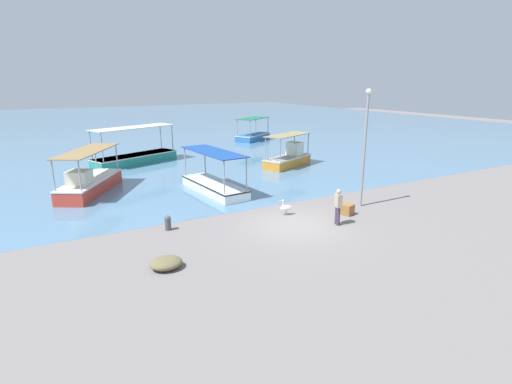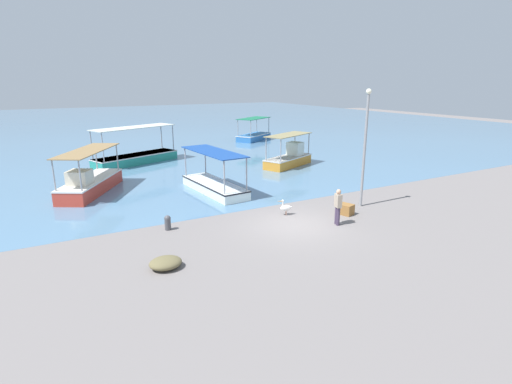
{
  "view_description": "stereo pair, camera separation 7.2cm",
  "coord_description": "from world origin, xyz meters",
  "px_view_note": "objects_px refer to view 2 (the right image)",
  "views": [
    {
      "loc": [
        -9.9,
        -14.23,
        6.42
      ],
      "look_at": [
        -0.38,
        2.87,
        0.94
      ],
      "focal_mm": 28.0,
      "sensor_mm": 36.0,
      "label": 1
    },
    {
      "loc": [
        -9.84,
        -14.26,
        6.42
      ],
      "look_at": [
        -0.38,
        2.87,
        0.94
      ],
      "focal_mm": 28.0,
      "sensor_mm": 36.0,
      "label": 2
    }
  ],
  "objects_px": {
    "cargo_crate": "(346,209)",
    "fishing_boat_outer": "(214,184)",
    "net_pile": "(166,263)",
    "pelican": "(286,208)",
    "fishing_boat_near_left": "(90,183)",
    "fishing_boat_near_right": "(254,136)",
    "fishing_boat_far_left": "(136,157)",
    "lamp_post": "(365,143)",
    "mooring_bollard": "(168,222)",
    "fisherman_standing": "(338,206)",
    "fishing_boat_far_right": "(289,158)"
  },
  "relations": [
    {
      "from": "fisherman_standing",
      "to": "cargo_crate",
      "type": "xyz_separation_m",
      "value": [
        1.34,
        0.93,
        -0.64
      ]
    },
    {
      "from": "fishing_boat_near_right",
      "to": "net_pile",
      "type": "xyz_separation_m",
      "value": [
        -17.79,
        -26.08,
        -0.3
      ]
    },
    {
      "from": "fishing_boat_outer",
      "to": "fishing_boat_far_right",
      "type": "bearing_deg",
      "value": 27.3
    },
    {
      "from": "fishing_boat_far_left",
      "to": "mooring_bollard",
      "type": "distance_m",
      "value": 15.83
    },
    {
      "from": "pelican",
      "to": "lamp_post",
      "type": "height_order",
      "value": "lamp_post"
    },
    {
      "from": "fishing_boat_near_left",
      "to": "fisherman_standing",
      "type": "xyz_separation_m",
      "value": [
        9.23,
        -11.21,
        0.27
      ]
    },
    {
      "from": "fishing_boat_near_right",
      "to": "fisherman_standing",
      "type": "xyz_separation_m",
      "value": [
        -9.57,
        -25.56,
        0.4
      ]
    },
    {
      "from": "fishing_boat_near_left",
      "to": "net_pile",
      "type": "distance_m",
      "value": 11.78
    },
    {
      "from": "mooring_bollard",
      "to": "fisherman_standing",
      "type": "xyz_separation_m",
      "value": [
        7.02,
        -3.13,
        0.55
      ]
    },
    {
      "from": "fishing_boat_far_left",
      "to": "fisherman_standing",
      "type": "height_order",
      "value": "fishing_boat_far_left"
    },
    {
      "from": "fishing_boat_outer",
      "to": "fisherman_standing",
      "type": "xyz_separation_m",
      "value": [
        2.73,
        -7.93,
        0.43
      ]
    },
    {
      "from": "fishing_boat_near_right",
      "to": "fishing_boat_near_left",
      "type": "bearing_deg",
      "value": -142.64
    },
    {
      "from": "fishing_boat_far_left",
      "to": "pelican",
      "type": "relative_size",
      "value": 8.9
    },
    {
      "from": "fishing_boat_far_left",
      "to": "fishing_boat_outer",
      "type": "height_order",
      "value": "fishing_boat_far_left"
    },
    {
      "from": "fishing_boat_far_right",
      "to": "mooring_bollard",
      "type": "distance_m",
      "value": 15.27
    },
    {
      "from": "fishing_boat_far_left",
      "to": "net_pile",
      "type": "distance_m",
      "value": 19.62
    },
    {
      "from": "fishing_boat_far_right",
      "to": "cargo_crate",
      "type": "bearing_deg",
      "value": -109.7
    },
    {
      "from": "pelican",
      "to": "fishing_boat_near_left",
      "type": "bearing_deg",
      "value": 131.59
    },
    {
      "from": "fishing_boat_near_right",
      "to": "pelican",
      "type": "distance_m",
      "value": 25.68
    },
    {
      "from": "fishing_boat_near_right",
      "to": "fisherman_standing",
      "type": "relative_size",
      "value": 2.94
    },
    {
      "from": "fishing_boat_far_left",
      "to": "fishing_boat_near_left",
      "type": "xyz_separation_m",
      "value": [
        -4.38,
        -7.59,
        0.08
      ]
    },
    {
      "from": "fishing_boat_far_right",
      "to": "fishing_boat_near_left",
      "type": "height_order",
      "value": "fishing_boat_near_left"
    },
    {
      "from": "fishing_boat_outer",
      "to": "fisherman_standing",
      "type": "relative_size",
      "value": 3.36
    },
    {
      "from": "fishing_boat_near_right",
      "to": "cargo_crate",
      "type": "height_order",
      "value": "fishing_boat_near_right"
    },
    {
      "from": "fishing_boat_outer",
      "to": "cargo_crate",
      "type": "height_order",
      "value": "fishing_boat_outer"
    },
    {
      "from": "fishing_boat_far_left",
      "to": "fisherman_standing",
      "type": "bearing_deg",
      "value": -75.53
    },
    {
      "from": "fishing_boat_outer",
      "to": "lamp_post",
      "type": "bearing_deg",
      "value": -47.97
    },
    {
      "from": "net_pile",
      "to": "pelican",
      "type": "bearing_deg",
      "value": 22.32
    },
    {
      "from": "fishing_boat_near_right",
      "to": "net_pile",
      "type": "distance_m",
      "value": 31.57
    },
    {
      "from": "fishing_boat_far_right",
      "to": "net_pile",
      "type": "bearing_deg",
      "value": -137.07
    },
    {
      "from": "lamp_post",
      "to": "mooring_bollard",
      "type": "distance_m",
      "value": 10.54
    },
    {
      "from": "fishing_boat_far_left",
      "to": "pelican",
      "type": "distance_m",
      "value": 16.87
    },
    {
      "from": "fishing_boat_far_left",
      "to": "pelican",
      "type": "height_order",
      "value": "fishing_boat_far_left"
    },
    {
      "from": "fishing_boat_far_left",
      "to": "fishing_boat_near_right",
      "type": "height_order",
      "value": "fishing_boat_far_left"
    },
    {
      "from": "net_pile",
      "to": "lamp_post",
      "type": "bearing_deg",
      "value": 10.84
    },
    {
      "from": "lamp_post",
      "to": "net_pile",
      "type": "xyz_separation_m",
      "value": [
        -11.18,
        -2.14,
        -3.18
      ]
    },
    {
      "from": "pelican",
      "to": "cargo_crate",
      "type": "xyz_separation_m",
      "value": [
        2.67,
        -1.37,
        -0.11
      ]
    },
    {
      "from": "fishing_boat_near_right",
      "to": "lamp_post",
      "type": "distance_m",
      "value": 25.0
    },
    {
      "from": "fisherman_standing",
      "to": "net_pile",
      "type": "height_order",
      "value": "fisherman_standing"
    },
    {
      "from": "fishing_boat_far_left",
      "to": "cargo_crate",
      "type": "relative_size",
      "value": 10.51
    },
    {
      "from": "fisherman_standing",
      "to": "fishing_boat_outer",
      "type": "bearing_deg",
      "value": 108.97
    },
    {
      "from": "fishing_boat_near_left",
      "to": "net_pile",
      "type": "relative_size",
      "value": 5.03
    },
    {
      "from": "fishing_boat_far_left",
      "to": "fishing_boat_near_right",
      "type": "bearing_deg",
      "value": 25.11
    },
    {
      "from": "fishing_boat_far_left",
      "to": "lamp_post",
      "type": "distance_m",
      "value": 19.09
    },
    {
      "from": "fishing_boat_near_left",
      "to": "fishing_boat_outer",
      "type": "xyz_separation_m",
      "value": [
        6.5,
        -3.28,
        -0.15
      ]
    },
    {
      "from": "fishing_boat_far_left",
      "to": "mooring_bollard",
      "type": "xyz_separation_m",
      "value": [
        -2.17,
        -15.68,
        -0.19
      ]
    },
    {
      "from": "lamp_post",
      "to": "cargo_crate",
      "type": "relative_size",
      "value": 8.87
    },
    {
      "from": "cargo_crate",
      "to": "fishing_boat_outer",
      "type": "bearing_deg",
      "value": 120.19
    },
    {
      "from": "fishing_boat_near_left",
      "to": "net_pile",
      "type": "xyz_separation_m",
      "value": [
        1.01,
        -11.73,
        -0.43
      ]
    },
    {
      "from": "pelican",
      "to": "cargo_crate",
      "type": "relative_size",
      "value": 1.18
    }
  ]
}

